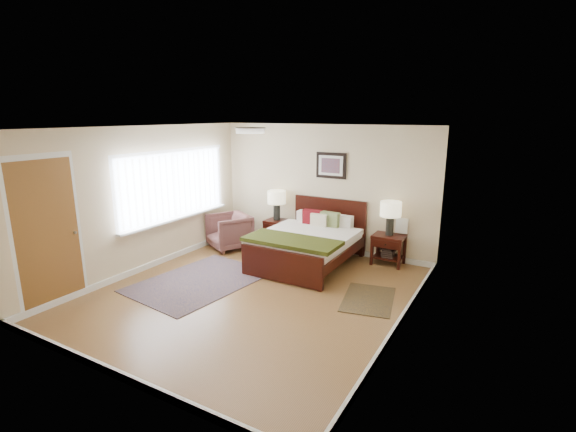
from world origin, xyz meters
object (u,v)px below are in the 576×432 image
at_px(bed, 308,239).
at_px(nightstand_left, 276,226).
at_px(lamp_right, 391,212).
at_px(rug_persian, 200,281).
at_px(lamp_left, 277,199).
at_px(nightstand_right, 388,246).
at_px(armchair, 229,231).

xyz_separation_m(bed, nightstand_left, (-1.11, 0.72, -0.07)).
distance_m(bed, lamp_right, 1.55).
bearing_deg(bed, rug_persian, -126.64).
distance_m(nightstand_left, rug_persian, 2.36).
distance_m(bed, lamp_left, 1.42).
height_order(bed, lamp_right, lamp_right).
distance_m(nightstand_right, lamp_right, 0.65).
bearing_deg(bed, armchair, 177.99).
distance_m(armchair, rug_persian, 1.82).
bearing_deg(nightstand_left, rug_persian, -92.04).
height_order(bed, nightstand_right, bed).
xyz_separation_m(nightstand_right, armchair, (-3.10, -0.66, 0.01)).
bearing_deg(rug_persian, bed, 60.36).
bearing_deg(armchair, bed, 27.07).
bearing_deg(armchair, rug_persian, -39.69).
distance_m(nightstand_left, armchair, 0.98).
height_order(lamp_left, rug_persian, lamp_left).
bearing_deg(lamp_right, bed, -149.78).
relative_size(lamp_right, rug_persian, 0.29).
xyz_separation_m(nightstand_left, nightstand_right, (2.38, 0.01, -0.08)).
bearing_deg(rug_persian, nightstand_right, 50.43).
xyz_separation_m(nightstand_right, lamp_right, (0.00, 0.01, 0.65)).
height_order(bed, armchair, bed).
xyz_separation_m(armchair, rug_persian, (0.65, -1.67, -0.35)).
xyz_separation_m(nightstand_left, armchair, (-0.73, -0.65, -0.07)).
xyz_separation_m(bed, rug_persian, (-1.19, -1.60, -0.48)).
distance_m(nightstand_right, lamp_left, 2.46).
xyz_separation_m(nightstand_right, lamp_left, (-2.38, 0.01, 0.63)).
bearing_deg(nightstand_right, nightstand_left, -179.81).
height_order(lamp_left, armchair, lamp_left).
xyz_separation_m(nightstand_right, rug_persian, (-2.46, -2.33, -0.34)).
height_order(nightstand_left, nightstand_right, nightstand_right).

